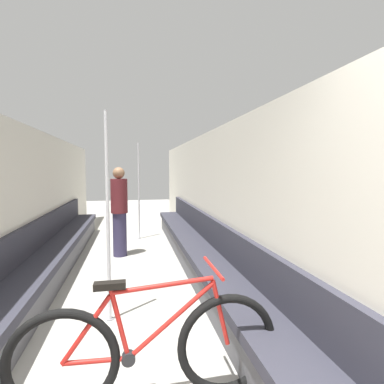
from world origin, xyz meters
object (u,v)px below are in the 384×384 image
at_px(bench_seat_row_right, 200,254).
at_px(bench_seat_row_left, 46,263).
at_px(passenger_standing, 119,210).
at_px(bicycle, 149,350).
at_px(grab_pole_near, 139,192).
at_px(grab_pole_far, 108,220).

bearing_deg(bench_seat_row_right, bench_seat_row_left, 180.00).
bearing_deg(passenger_standing, bench_seat_row_left, 162.75).
bearing_deg(bicycle, grab_pole_near, 72.58).
height_order(bench_seat_row_right, grab_pole_far, grab_pole_far).
distance_m(bench_seat_row_left, grab_pole_far, 1.75).
xyz_separation_m(bench_seat_row_right, passenger_standing, (-1.24, 1.12, 0.56)).
bearing_deg(bicycle, grab_pole_far, 88.84).
relative_size(bench_seat_row_right, bicycle, 3.91).
height_order(bench_seat_row_left, bench_seat_row_right, same).
xyz_separation_m(bench_seat_row_left, grab_pole_far, (0.94, -1.25, 0.78)).
relative_size(bench_seat_row_right, grab_pole_far, 3.25).
bearing_deg(bench_seat_row_right, bicycle, -110.40).
xyz_separation_m(bench_seat_row_left, bicycle, (1.28, -2.49, 0.10)).
height_order(bench_seat_row_left, grab_pole_far, grab_pole_far).
distance_m(bench_seat_row_right, grab_pole_far, 1.95).
xyz_separation_m(bicycle, grab_pole_near, (0.07, 4.92, 0.68)).
bearing_deg(bench_seat_row_right, grab_pole_near, 109.44).
distance_m(grab_pole_near, grab_pole_far, 3.71).
distance_m(bench_seat_row_left, bicycle, 2.80).
xyz_separation_m(bench_seat_row_left, passenger_standing, (0.96, 1.12, 0.56)).
bearing_deg(grab_pole_near, passenger_standing, -106.41).
relative_size(bicycle, grab_pole_near, 0.83).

